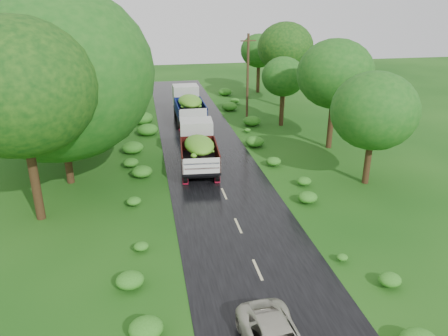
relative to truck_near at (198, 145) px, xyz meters
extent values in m
plane|color=#10400D|center=(0.93, -12.74, -1.60)|extent=(120.00, 120.00, 0.00)
cube|color=black|center=(0.93, -7.74, -1.59)|extent=(6.50, 80.00, 0.02)
cube|color=#BFB78C|center=(0.93, -16.74, -1.58)|extent=(0.12, 1.60, 0.00)
cube|color=#BFB78C|center=(0.93, -12.74, -1.58)|extent=(0.12, 1.60, 0.00)
cube|color=#BFB78C|center=(0.93, -8.74, -1.58)|extent=(0.12, 1.60, 0.00)
cube|color=#BFB78C|center=(0.93, -4.74, -1.58)|extent=(0.12, 1.60, 0.00)
cube|color=#BFB78C|center=(0.93, -0.74, -1.58)|extent=(0.12, 1.60, 0.00)
cube|color=#BFB78C|center=(0.93, 3.26, -1.58)|extent=(0.12, 1.60, 0.00)
cube|color=#BFB78C|center=(0.93, 7.26, -1.58)|extent=(0.12, 1.60, 0.00)
cube|color=#BFB78C|center=(0.93, 11.26, -1.58)|extent=(0.12, 1.60, 0.00)
cube|color=#BFB78C|center=(0.93, 15.26, -1.58)|extent=(0.12, 1.60, 0.00)
cube|color=#BFB78C|center=(0.93, 19.26, -1.58)|extent=(0.12, 1.60, 0.00)
cube|color=#BFB78C|center=(0.93, 23.26, -1.58)|extent=(0.12, 1.60, 0.00)
cube|color=#BFB78C|center=(0.93, 27.26, -1.58)|extent=(0.12, 1.60, 0.00)
cube|color=black|center=(-0.02, -0.33, -0.92)|extent=(2.24, 6.04, 0.29)
cylinder|color=black|center=(-0.89, 1.89, -1.08)|extent=(0.37, 1.07, 1.05)
cylinder|color=black|center=(1.15, 1.74, -1.08)|extent=(0.37, 1.07, 1.05)
cylinder|color=black|center=(-1.14, -1.61, -1.08)|extent=(0.37, 1.07, 1.05)
cylinder|color=black|center=(0.90, -1.75, -1.08)|extent=(0.37, 1.07, 1.05)
cylinder|color=black|center=(-1.22, -2.68, -1.08)|extent=(0.37, 1.07, 1.05)
cylinder|color=black|center=(0.82, -2.83, -1.08)|extent=(0.37, 1.07, 1.05)
cube|color=maroon|center=(-1.24, -3.04, -1.31)|extent=(0.36, 0.07, 0.47)
cube|color=maroon|center=(0.79, -3.18, -1.31)|extent=(0.36, 0.07, 0.47)
cube|color=silver|center=(0.15, 2.03, 0.23)|extent=(2.46, 2.16, 2.00)
cube|color=black|center=(-0.10, -1.44, -0.69)|extent=(2.74, 4.69, 0.17)
cube|color=#450E0C|center=(-1.27, -1.35, -0.10)|extent=(0.41, 4.52, 1.00)
cube|color=#450E0C|center=(1.06, -1.52, -0.10)|extent=(0.41, 4.52, 1.00)
cube|color=#450E0C|center=(0.06, 0.78, -0.10)|extent=(2.42, 0.26, 1.00)
cube|color=silver|center=(-0.26, -3.65, -0.10)|extent=(2.42, 0.26, 1.00)
ellipsoid|color=#348317|center=(-0.10, -1.44, 0.53)|extent=(2.30, 3.94, 1.05)
cube|color=black|center=(0.66, 11.70, -0.89)|extent=(1.94, 6.22, 0.31)
cylinder|color=black|center=(-0.43, 13.95, -1.05)|extent=(0.32, 1.10, 1.10)
cylinder|color=black|center=(1.71, 13.97, -1.05)|extent=(0.32, 1.10, 1.10)
cylinder|color=black|center=(-0.40, 10.29, -1.05)|extent=(0.32, 1.10, 1.10)
cylinder|color=black|center=(1.74, 10.30, -1.05)|extent=(0.32, 1.10, 1.10)
cylinder|color=black|center=(-0.39, 9.16, -1.05)|extent=(0.32, 1.10, 1.10)
cylinder|color=black|center=(1.74, 9.17, -1.05)|extent=(0.32, 1.10, 1.10)
cube|color=maroon|center=(-0.39, 8.78, -1.29)|extent=(0.37, 0.05, 0.50)
cube|color=maroon|center=(1.75, 8.80, -1.29)|extent=(0.37, 0.05, 0.50)
cube|color=silver|center=(0.64, 14.18, 0.31)|extent=(2.45, 2.11, 2.09)
cube|color=black|center=(0.67, 10.55, -0.64)|extent=(2.57, 4.75, 0.18)
cube|color=navy|center=(-0.56, 10.54, -0.03)|extent=(0.12, 4.74, 1.05)
cube|color=navy|center=(1.89, 10.56, -0.03)|extent=(0.12, 4.74, 1.05)
cube|color=navy|center=(0.65, 12.87, -0.03)|extent=(2.53, 0.11, 1.05)
cube|color=silver|center=(0.68, 8.22, -0.03)|extent=(2.53, 0.11, 1.05)
ellipsoid|color=#348317|center=(0.67, 10.55, 0.63)|extent=(2.16, 3.99, 1.10)
cylinder|color=#382616|center=(5.80, 9.66, 2.47)|extent=(0.25, 0.25, 8.14)
cube|color=#382616|center=(5.80, 9.66, 5.93)|extent=(1.43, 0.25, 0.10)
cylinder|color=black|center=(-9.42, -5.92, 2.46)|extent=(0.47, 0.47, 8.12)
ellipsoid|color=#0B3A0F|center=(-9.42, -5.92, 5.55)|extent=(3.90, 3.90, 3.51)
cylinder|color=black|center=(-8.49, -1.18, 2.37)|extent=(0.47, 0.47, 7.94)
ellipsoid|color=#0B3A0F|center=(-8.49, -1.18, 5.38)|extent=(4.82, 4.82, 4.34)
cylinder|color=black|center=(-8.33, 4.04, 2.18)|extent=(0.46, 0.46, 7.56)
ellipsoid|color=#0B3A0F|center=(-8.33, 4.04, 5.05)|extent=(3.94, 3.94, 3.54)
cylinder|color=black|center=(-9.68, 7.28, 2.32)|extent=(0.47, 0.47, 7.84)
ellipsoid|color=#0B3A0F|center=(-9.68, 7.28, 5.29)|extent=(4.42, 4.42, 3.98)
cylinder|color=black|center=(-9.11, 13.19, 2.07)|extent=(0.46, 0.46, 7.34)
ellipsoid|color=#0B3A0F|center=(-9.11, 13.19, 4.86)|extent=(3.11, 3.11, 2.80)
cylinder|color=black|center=(-8.87, 17.20, 2.74)|extent=(0.49, 0.49, 8.69)
ellipsoid|color=#0B3A0F|center=(-8.87, 17.20, 6.05)|extent=(4.25, 4.25, 3.83)
cylinder|color=black|center=(-9.22, 23.95, 1.92)|extent=(0.45, 0.45, 7.04)
ellipsoid|color=#0B3A0F|center=(-9.22, 23.95, 4.59)|extent=(3.59, 3.59, 3.23)
cylinder|color=black|center=(10.19, -4.78, 1.11)|extent=(0.41, 0.41, 5.42)
ellipsoid|color=#155214|center=(10.19, -4.78, 3.17)|extent=(3.26, 3.26, 2.93)
cylinder|color=black|center=(10.68, 2.18, 1.69)|extent=(0.44, 0.44, 6.58)
ellipsoid|color=#155214|center=(10.68, 2.18, 4.19)|extent=(3.39, 3.39, 3.05)
cylinder|color=black|center=(8.86, 8.84, 0.95)|extent=(0.40, 0.40, 5.10)
ellipsoid|color=#155214|center=(8.86, 8.84, 2.88)|extent=(2.79, 2.79, 2.51)
cylinder|color=black|center=(11.17, 15.60, 1.90)|extent=(0.45, 0.45, 7.01)
ellipsoid|color=#155214|center=(11.17, 15.60, 4.56)|extent=(3.38, 3.38, 3.04)
cylinder|color=black|center=(10.42, 23.12, 1.23)|extent=(0.42, 0.42, 5.66)
ellipsoid|color=#155214|center=(10.42, 23.12, 3.38)|extent=(2.96, 2.96, 2.66)
camera|label=1|loc=(-3.54, -28.41, 9.84)|focal=35.00mm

